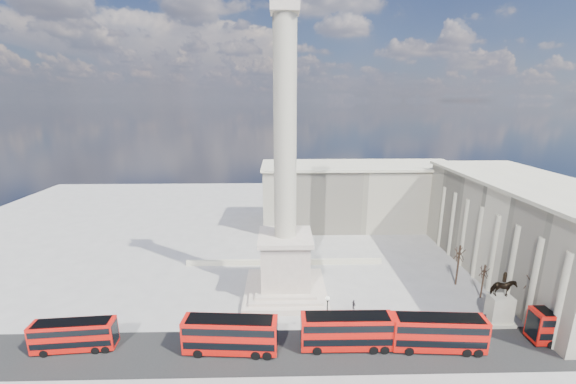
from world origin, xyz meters
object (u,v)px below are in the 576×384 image
at_px(red_bus_c, 439,333).
at_px(victorian_lamp, 327,313).
at_px(pedestrian_walking, 473,326).
at_px(pedestrian_crossing, 354,305).
at_px(red_bus_a, 231,335).
at_px(red_bus_b, 347,331).
at_px(equestrian_statue, 500,306).
at_px(pedestrian_standing, 484,320).
at_px(red_bus_e, 75,335).
at_px(nelsons_column, 285,223).

relative_size(red_bus_c, victorian_lamp, 1.97).
distance_m(pedestrian_walking, pedestrian_crossing, 17.33).
xyz_separation_m(red_bus_a, pedestrian_crossing, (18.36, 9.62, -1.85)).
bearing_deg(pedestrian_crossing, victorian_lamp, 114.19).
bearing_deg(red_bus_b, equestrian_statue, 12.23).
distance_m(red_bus_b, pedestrian_crossing, 9.79).
xyz_separation_m(red_bus_b, red_bus_c, (12.18, -0.61, -0.01)).
bearing_deg(equestrian_statue, pedestrian_walking, -157.23).
height_order(equestrian_statue, pedestrian_crossing, equestrian_statue).
bearing_deg(pedestrian_crossing, pedestrian_standing, -131.40).
bearing_deg(equestrian_statue, pedestrian_standing, -168.90).
distance_m(red_bus_e, pedestrian_standing, 58.20).
relative_size(red_bus_b, victorian_lamp, 1.95).
relative_size(red_bus_b, red_bus_e, 1.15).
height_order(red_bus_c, equestrian_statue, equestrian_statue).
xyz_separation_m(equestrian_statue, pedestrian_standing, (-2.37, -0.47, -2.05)).
bearing_deg(red_bus_c, red_bus_b, -179.19).
bearing_deg(red_bus_e, red_bus_b, -5.01).
bearing_deg(pedestrian_standing, victorian_lamp, 5.58).
bearing_deg(nelsons_column, equestrian_statue, -16.46).
xyz_separation_m(red_bus_c, red_bus_e, (-48.70, 1.11, -0.35)).
xyz_separation_m(red_bus_c, equestrian_statue, (11.72, 5.63, 0.34)).
relative_size(red_bus_a, pedestrian_standing, 7.04).
distance_m(red_bus_a, pedestrian_crossing, 20.81).
height_order(red_bus_a, pedestrian_walking, red_bus_a).
height_order(red_bus_e, equestrian_statue, equestrian_statue).
xyz_separation_m(red_bus_b, red_bus_e, (-36.52, 0.50, -0.36)).
distance_m(red_bus_b, equestrian_statue, 24.43).
relative_size(nelsons_column, pedestrian_walking, 26.91).
distance_m(red_bus_b, red_bus_e, 36.52).
height_order(red_bus_b, victorian_lamp, victorian_lamp).
relative_size(victorian_lamp, equestrian_statue, 0.75).
bearing_deg(victorian_lamp, equestrian_statue, 5.31).
xyz_separation_m(red_bus_b, equestrian_statue, (23.90, 5.02, 0.33)).
height_order(red_bus_a, pedestrian_standing, red_bus_a).
bearing_deg(victorian_lamp, red_bus_b, -47.27).
height_order(red_bus_a, red_bus_c, red_bus_a).
xyz_separation_m(red_bus_c, victorian_lamp, (-14.57, 3.19, 1.11)).
height_order(red_bus_b, red_bus_e, red_bus_b).
bearing_deg(equestrian_statue, red_bus_a, -172.13).
xyz_separation_m(victorian_lamp, pedestrian_walking, (21.41, 0.39, -2.78)).
distance_m(nelsons_column, pedestrian_crossing, 17.15).
relative_size(nelsons_column, red_bus_e, 4.64).
xyz_separation_m(nelsons_column, victorian_lamp, (5.70, -11.89, -9.21)).
relative_size(victorian_lamp, pedestrian_standing, 3.52).
bearing_deg(nelsons_column, red_bus_c, -36.66).
bearing_deg(pedestrian_standing, equestrian_statue, -168.04).
relative_size(nelsons_column, equestrian_statue, 5.90).
bearing_deg(pedestrian_standing, red_bus_b, 12.81).
xyz_separation_m(nelsons_column, red_bus_e, (-28.43, -13.97, -10.66)).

